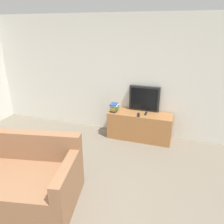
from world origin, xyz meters
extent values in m
cube|color=silver|center=(0.00, 3.03, 1.30)|extent=(9.00, 0.06, 2.60)
cube|color=#9E6638|center=(0.70, 2.74, 0.30)|extent=(1.37, 0.48, 0.59)
cube|color=black|center=(0.73, 2.94, 0.87)|extent=(0.66, 0.08, 0.55)
cube|color=black|center=(0.73, 2.89, 0.87)|extent=(0.58, 0.01, 0.47)
cube|color=#8C6042|center=(-0.63, 0.31, 0.23)|extent=(2.02, 1.33, 0.46)
cube|color=#8C6042|center=(-0.71, 0.71, 0.68)|extent=(1.86, 0.53, 0.43)
cube|color=#8C6042|center=(0.21, 0.48, 0.35)|extent=(0.33, 0.99, 0.70)
cube|color=black|center=(0.12, 2.67, 0.61)|extent=(0.13, 0.20, 0.03)
cube|color=#995623|center=(0.13, 2.68, 0.63)|extent=(0.14, 0.23, 0.02)
cube|color=#2D753D|center=(0.13, 2.68, 0.65)|extent=(0.17, 0.17, 0.02)
cube|color=gold|center=(0.13, 2.69, 0.68)|extent=(0.13, 0.19, 0.03)
cube|color=#2D753D|center=(0.13, 2.69, 0.70)|extent=(0.17, 0.18, 0.03)
cube|color=silver|center=(0.12, 2.69, 0.73)|extent=(0.18, 0.21, 0.02)
cube|color=#23478E|center=(0.12, 2.69, 0.75)|extent=(0.15, 0.22, 0.02)
cube|color=black|center=(0.82, 2.74, 0.60)|extent=(0.04, 0.17, 0.02)
cube|color=black|center=(0.68, 2.61, 0.60)|extent=(0.08, 0.19, 0.02)
camera|label=1|loc=(1.50, -1.57, 2.32)|focal=35.00mm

